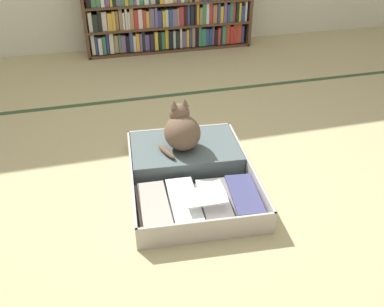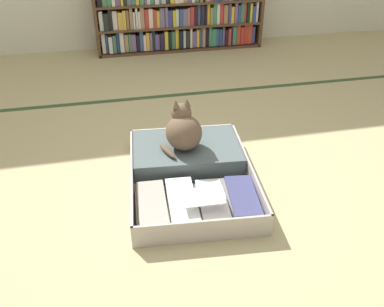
# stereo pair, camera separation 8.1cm
# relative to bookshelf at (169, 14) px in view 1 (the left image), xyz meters

# --- Properties ---
(ground_plane) EXTENTS (10.00, 10.00, 0.00)m
(ground_plane) POSITION_rel_bookshelf_xyz_m (-0.29, -2.24, -0.34)
(ground_plane) COLOR tan
(tatami_border) EXTENTS (4.80, 0.05, 0.00)m
(tatami_border) POSITION_rel_bookshelf_xyz_m (-0.29, -1.11, -0.34)
(tatami_border) COLOR #334C2D
(tatami_border) RESTS_ON ground_plane
(bookshelf) EXTENTS (1.63, 0.27, 0.70)m
(bookshelf) POSITION_rel_bookshelf_xyz_m (0.00, 0.00, 0.00)
(bookshelf) COLOR brown
(bookshelf) RESTS_ON ground_plane
(open_suitcase) EXTENTS (0.71, 0.92, 0.12)m
(open_suitcase) POSITION_rel_bookshelf_xyz_m (-0.36, -2.20, -0.29)
(open_suitcase) COLOR #BBB3AC
(open_suitcase) RESTS_ON ground_plane
(black_cat) EXTENTS (0.25, 0.24, 0.28)m
(black_cat) POSITION_rel_bookshelf_xyz_m (-0.37, -2.07, -0.11)
(black_cat) COLOR brown
(black_cat) RESTS_ON open_suitcase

